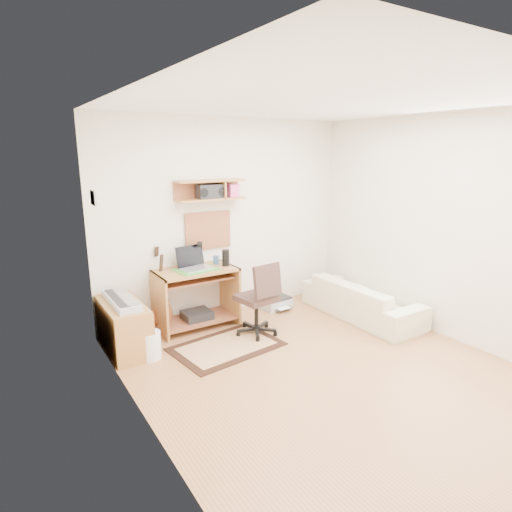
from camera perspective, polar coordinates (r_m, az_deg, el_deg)
floor at (r=4.57m, az=8.96°, el=-14.82°), size 3.60×4.00×0.01m
ceiling at (r=4.04m, az=10.43°, el=19.75°), size 3.60×4.00×0.01m
back_wall at (r=5.73m, az=-3.85°, el=5.04°), size 3.60×0.01×2.60m
left_wall at (r=3.23m, az=-15.04°, el=-2.36°), size 0.01×4.00×2.60m
right_wall at (r=5.47m, az=23.92°, el=3.45°), size 0.01×4.00×2.60m
wall_shelf at (r=5.43m, az=-6.07°, el=8.76°), size 0.90×0.25×0.26m
cork_board at (r=5.60m, az=-6.41°, el=3.42°), size 0.64×0.03×0.49m
wall_photo at (r=4.59m, az=-20.90°, el=7.26°), size 0.02×0.20×0.15m
desk at (r=5.45m, az=-7.98°, el=-5.58°), size 1.00×0.55×0.75m
laptop at (r=5.28m, az=-8.06°, el=-0.31°), size 0.43×0.43×0.29m
speaker at (r=5.44m, az=-4.06°, el=-0.24°), size 0.09×0.09×0.21m
desk_lamp at (r=5.49m, az=-7.23°, el=0.41°), size 0.11×0.11×0.32m
pencil_cup at (r=5.55m, az=-5.37°, el=-0.52°), size 0.07×0.07×0.11m
boombox at (r=5.43m, az=-6.07°, el=8.54°), size 0.35×0.16×0.18m
rug at (r=4.99m, az=-3.96°, el=-11.94°), size 1.28×0.93×0.02m
task_chair at (r=5.14m, az=0.06°, el=-5.63°), size 0.53×0.53×0.92m
cabinet at (r=5.03m, az=-17.26°, el=-8.98°), size 0.40×0.90×0.55m
music_keyboard at (r=4.93m, az=-17.52°, el=-5.66°), size 0.24×0.77×0.07m
guitar at (r=5.38m, az=-12.49°, el=-4.35°), size 0.32×0.26×1.05m
waste_basket at (r=4.82m, az=-14.04°, el=-11.47°), size 0.27×0.27×0.30m
printer at (r=6.11m, az=2.55°, el=-6.16°), size 0.43×0.35×0.15m
sofa at (r=5.87m, az=13.96°, el=-4.86°), size 0.50×1.70×0.66m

